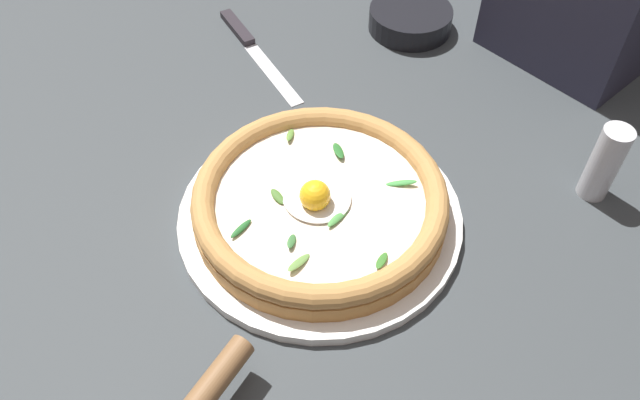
{
  "coord_description": "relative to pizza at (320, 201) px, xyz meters",
  "views": [
    {
      "loc": [
        0.24,
        -0.33,
        0.52
      ],
      "look_at": [
        -0.01,
        0.01,
        0.03
      ],
      "focal_mm": 35.56,
      "sensor_mm": 36.0,
      "label": 1
    }
  ],
  "objects": [
    {
      "name": "pizza_plate",
      "position": [
        -0.0,
        0.0,
        -0.02
      ],
      "size": [
        0.3,
        0.3,
        0.01
      ],
      "primitive_type": "cylinder",
      "color": "white",
      "rests_on": "ground"
    },
    {
      "name": "table_knife",
      "position": [
        -0.27,
        0.19,
        -0.03
      ],
      "size": [
        0.21,
        0.11,
        0.01
      ],
      "color": "silver",
      "rests_on": "ground"
    },
    {
      "name": "side_bowl",
      "position": [
        -0.11,
        0.36,
        -0.02
      ],
      "size": [
        0.12,
        0.12,
        0.03
      ],
      "primitive_type": "cylinder",
      "color": "black",
      "rests_on": "ground"
    },
    {
      "name": "pizza",
      "position": [
        0.0,
        0.0,
        0.0
      ],
      "size": [
        0.26,
        0.26,
        0.05
      ],
      "color": "#C18341",
      "rests_on": "pizza_plate"
    },
    {
      "name": "pepper_shaker",
      "position": [
        0.22,
        0.21,
        0.01
      ],
      "size": [
        0.03,
        0.03,
        0.09
      ],
      "primitive_type": "cylinder",
      "color": "silver",
      "rests_on": "ground"
    },
    {
      "name": "ground_plane",
      "position": [
        0.01,
        -0.01,
        -0.05
      ],
      "size": [
        2.4,
        2.4,
        0.03
      ],
      "primitive_type": "cube",
      "color": "#363C3E",
      "rests_on": "ground"
    }
  ]
}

